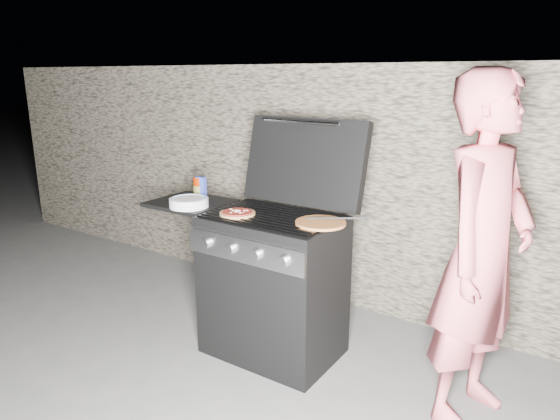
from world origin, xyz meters
The scene contains 10 objects.
ground centered at (0.00, 0.00, 0.00)m, with size 50.00×50.00×0.00m, color #535251.
stone_wall centered at (0.00, 1.05, 0.90)m, with size 8.00×0.35×1.80m, color gray.
gas_grill centered at (-0.25, 0.00, 0.46)m, with size 1.34×0.79×0.91m, color black, non-canonical shape.
pizza_topped centered at (-0.18, -0.11, 0.92)m, with size 0.21×0.21×0.02m, color tan, non-canonical shape.
pizza_plain centered at (0.33, -0.01, 0.92)m, with size 0.29×0.29×0.02m, color #E79D50.
sauce_jar centered at (-0.73, 0.15, 0.97)m, with size 0.08×0.08×0.13m, color #9D2201.
blue_carton centered at (-0.70, 0.14, 0.97)m, with size 0.06×0.04×0.14m, color #2D3EAC.
plate_stack centered at (-0.57, -0.12, 0.93)m, with size 0.25×0.25×0.06m, color white.
person centered at (1.18, 0.08, 0.88)m, with size 0.64×0.42×1.76m, color #DE5E69.
tongs centered at (0.40, 0.00, 0.95)m, with size 0.01×0.01×0.43m, color black.
Camera 1 is at (1.62, -2.37, 1.72)m, focal length 32.00 mm.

